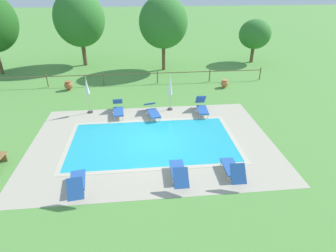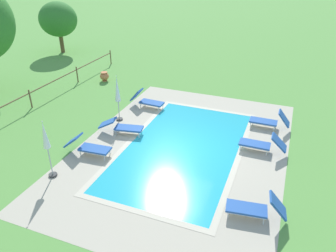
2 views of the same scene
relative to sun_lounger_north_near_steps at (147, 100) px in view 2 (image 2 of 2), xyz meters
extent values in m
plane|color=#599342|center=(-3.32, -3.22, -0.39)|extent=(160.00, 160.00, 0.00)
cube|color=#B2A893|center=(-3.32, -3.22, -0.39)|extent=(12.44, 8.67, 0.01)
cube|color=#23A8C1|center=(-3.32, -3.22, -0.39)|extent=(8.36, 4.59, 0.01)
cube|color=#C0B59F|center=(-3.32, -0.80, -0.38)|extent=(8.84, 0.24, 0.01)
cube|color=#C0B59F|center=(-3.32, -5.63, -0.38)|extent=(8.84, 0.24, 0.01)
cube|color=#C0B59F|center=(0.98, -3.22, -0.38)|extent=(0.24, 4.59, 0.01)
cube|color=#C0B59F|center=(-7.62, -3.22, -0.38)|extent=(0.24, 4.59, 0.01)
cube|color=#2856A8|center=(-0.01, -0.27, -0.08)|extent=(0.67, 1.33, 0.07)
cube|color=#2856A8|center=(0.04, 0.65, 0.24)|extent=(0.63, 0.63, 0.68)
cube|color=silver|center=(-0.01, -0.27, -0.13)|extent=(0.64, 1.30, 0.04)
cylinder|color=silver|center=(0.21, -0.83, -0.25)|extent=(0.04, 0.04, 0.28)
cylinder|color=silver|center=(-0.30, -0.81, -0.25)|extent=(0.04, 0.04, 0.28)
cylinder|color=silver|center=(0.27, 0.27, -0.25)|extent=(0.04, 0.04, 0.28)
cylinder|color=silver|center=(-0.24, 0.30, -0.25)|extent=(0.04, 0.04, 0.28)
cube|color=#2856A8|center=(-6.51, -6.47, -0.08)|extent=(0.76, 1.37, 0.07)
cube|color=#2856A8|center=(-6.39, -7.38, 0.24)|extent=(0.67, 0.67, 0.68)
cube|color=silver|center=(-6.51, -6.47, -0.13)|extent=(0.73, 1.34, 0.04)
cylinder|color=silver|center=(-6.83, -5.95, -0.25)|extent=(0.04, 0.04, 0.28)
cylinder|color=silver|center=(-6.33, -5.89, -0.25)|extent=(0.04, 0.04, 0.28)
cylinder|color=silver|center=(-6.69, -7.05, -0.25)|extent=(0.04, 0.04, 0.28)
cylinder|color=silver|center=(-6.18, -6.98, -0.25)|extent=(0.04, 0.04, 0.28)
cube|color=#2856A8|center=(-5.21, 0.03, -0.08)|extent=(0.70, 1.34, 0.07)
cube|color=#2856A8|center=(-5.28, 1.01, 0.18)|extent=(0.65, 0.75, 0.57)
cube|color=silver|center=(-5.21, 0.03, -0.13)|extent=(0.67, 1.31, 0.04)
cylinder|color=silver|center=(-4.91, -0.50, -0.25)|extent=(0.04, 0.04, 0.28)
cylinder|color=silver|center=(-5.42, -0.54, -0.25)|extent=(0.04, 0.04, 0.28)
cylinder|color=silver|center=(-5.00, 0.60, -0.25)|extent=(0.04, 0.04, 0.28)
cylinder|color=silver|center=(-5.51, 0.56, -0.25)|extent=(0.04, 0.04, 0.28)
cube|color=#2856A8|center=(-3.07, -0.45, -0.08)|extent=(0.84, 1.39, 0.07)
cube|color=#2856A8|center=(-3.27, 0.55, 0.11)|extent=(0.74, 0.88, 0.44)
cube|color=silver|center=(-3.07, -0.45, -0.13)|extent=(0.81, 1.36, 0.04)
cylinder|color=silver|center=(-2.71, -0.94, -0.25)|extent=(0.04, 0.04, 0.28)
cylinder|color=silver|center=(-3.21, -1.04, -0.25)|extent=(0.04, 0.04, 0.28)
cylinder|color=silver|center=(-2.93, 0.14, -0.25)|extent=(0.04, 0.04, 0.28)
cylinder|color=silver|center=(-3.43, 0.04, -0.25)|extent=(0.04, 0.04, 0.28)
cube|color=#2856A8|center=(-2.37, -6.14, -0.08)|extent=(0.61, 1.30, 0.07)
cube|color=#2856A8|center=(-2.38, -7.10, 0.20)|extent=(0.60, 0.67, 0.62)
cube|color=silver|center=(-2.37, -6.14, -0.13)|extent=(0.58, 1.28, 0.04)
cylinder|color=silver|center=(-2.63, -5.59, -0.25)|extent=(0.04, 0.04, 0.28)
cylinder|color=silver|center=(-2.12, -5.59, -0.25)|extent=(0.04, 0.04, 0.28)
cylinder|color=silver|center=(-2.63, -6.70, -0.25)|extent=(0.04, 0.04, 0.28)
cylinder|color=silver|center=(-2.12, -6.70, -0.25)|extent=(0.04, 0.04, 0.28)
cube|color=#2856A8|center=(-0.07, -6.23, -0.08)|extent=(0.60, 1.30, 0.07)
cube|color=#2856A8|center=(-0.08, -7.15, 0.25)|extent=(0.60, 0.58, 0.70)
cube|color=silver|center=(-0.07, -6.23, -0.13)|extent=(0.57, 1.27, 0.04)
cylinder|color=silver|center=(-0.33, -5.68, -0.25)|extent=(0.04, 0.04, 0.28)
cylinder|color=silver|center=(0.18, -5.68, -0.25)|extent=(0.04, 0.04, 0.28)
cylinder|color=silver|center=(-0.33, -6.78, -0.25)|extent=(0.04, 0.04, 0.28)
cylinder|color=silver|center=(0.18, -6.78, -0.25)|extent=(0.04, 0.04, 0.28)
cylinder|color=#383838|center=(-1.94, 0.68, -0.35)|extent=(0.32, 0.32, 0.08)
cylinder|color=#B2B5B7|center=(-1.94, 0.68, 0.13)|extent=(0.04, 0.04, 1.05)
cone|color=white|center=(-1.94, 0.68, 1.30)|extent=(0.27, 0.27, 1.27)
sphere|color=white|center=(-1.94, 0.68, 1.96)|extent=(0.05, 0.05, 0.05)
cylinder|color=#383838|center=(-7.03, 0.76, -0.35)|extent=(0.32, 0.32, 0.08)
cylinder|color=#B2B5B7|center=(-7.03, 0.76, 0.25)|extent=(0.04, 0.04, 1.28)
cone|color=white|center=(-7.03, 0.76, 1.41)|extent=(0.26, 0.26, 1.04)
sphere|color=white|center=(-7.03, 0.76, 1.95)|extent=(0.05, 0.05, 0.05)
cylinder|color=#C67547|center=(2.73, 4.37, -0.35)|extent=(0.32, 0.32, 0.08)
ellipsoid|color=#C67547|center=(2.73, 4.37, -0.06)|extent=(0.59, 0.59, 0.50)
cylinder|color=#C67547|center=(2.73, 4.37, 0.19)|extent=(0.44, 0.44, 0.06)
cylinder|color=brown|center=(-2.39, 5.90, 0.13)|extent=(0.08, 0.08, 1.05)
cylinder|color=brown|center=(1.90, 5.90, 0.13)|extent=(0.08, 0.08, 1.05)
cylinder|color=brown|center=(6.19, 5.90, 0.13)|extent=(0.08, 0.08, 1.05)
cylinder|color=brown|center=(7.57, 11.42, 0.45)|extent=(0.33, 0.33, 1.69)
ellipsoid|color=#33752D|center=(7.57, 11.42, 2.35)|extent=(3.07, 3.07, 2.78)
camera|label=1|loc=(-3.80, -15.73, 7.14)|focal=29.83mm
camera|label=2|loc=(-14.76, -6.99, 7.15)|focal=34.59mm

